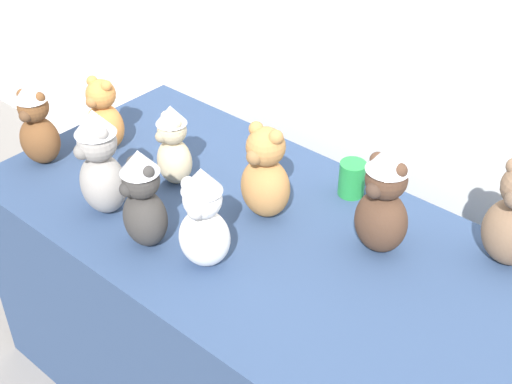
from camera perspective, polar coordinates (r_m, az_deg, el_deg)
The scene contains 10 objects.
display_table at distance 2.25m, azimuth 0.00°, elevation -10.55°, with size 1.69×0.85×0.78m, color navy.
teddy_bear_ginger at distance 2.32m, azimuth -12.39°, elevation 6.08°, with size 0.15×0.13×0.26m.
teddy_bear_charcoal at distance 1.87m, azimuth -9.25°, elevation -0.60°, with size 0.16×0.14×0.30m.
teddy_bear_chestnut at distance 2.29m, azimuth -17.59°, elevation 5.37°, with size 0.16×0.15×0.29m.
teddy_bear_caramel at distance 1.95m, azimuth 0.77°, elevation 1.42°, with size 0.15×0.14×0.29m.
teddy_bear_ash at distance 2.00m, azimuth -12.70°, elevation 2.33°, with size 0.17×0.15×0.33m.
teddy_bear_cocoa at distance 1.84m, azimuth 10.43°, elevation -0.68°, with size 0.16×0.14×0.33m.
teddy_bear_sand at distance 2.11m, azimuth -6.82°, elevation 3.80°, with size 0.14×0.12×0.27m.
teddy_bear_snow at distance 1.78m, azimuth -4.45°, elevation -2.16°, with size 0.17×0.16×0.30m.
party_cup_green at distance 2.10m, azimuth 7.89°, elevation 1.09°, with size 0.08×0.08×0.11m, color #238C3D.
Camera 1 is at (1.01, -0.92, 2.03)m, focal length 48.68 mm.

